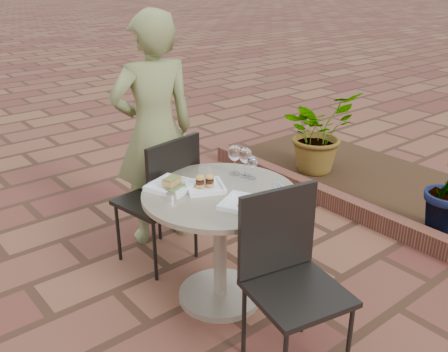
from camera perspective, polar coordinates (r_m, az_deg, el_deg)
ground at (r=3.24m, az=-2.08°, el=-13.60°), size 60.00×60.00×0.00m
cafe_table at (r=2.97m, az=-0.45°, el=-6.11°), size 0.90×0.90×0.73m
chair_far at (r=3.31m, az=-6.86°, el=-1.79°), size 0.51×0.51×0.93m
chair_near at (r=2.54m, az=7.30°, el=-10.20°), size 0.52×0.52×0.93m
diner at (r=3.58m, az=-7.97°, el=5.03°), size 0.68×0.52×1.68m
plate_salmon at (r=2.92m, az=-5.95°, el=-1.04°), size 0.31×0.31×0.07m
plate_sliders at (r=2.89m, az=-2.20°, el=-0.99°), size 0.28×0.28×0.14m
plate_tuna at (r=2.69m, az=2.24°, el=-3.16°), size 0.30×0.30×0.03m
wine_glass_right at (r=3.00m, az=3.25°, el=1.54°), size 0.06×0.06×0.15m
wine_glass_mid at (r=3.05m, az=1.23°, el=2.57°), size 0.08×0.08×0.19m
wine_glass_far at (r=3.03m, az=2.47°, el=2.29°), size 0.08×0.08×0.19m
steel_ramekin at (r=2.77m, az=-6.09°, el=-2.38°), size 0.06×0.06×0.04m
cutlery_set at (r=2.90m, az=6.57°, el=-1.54°), size 0.19×0.25×0.00m
planter_curb at (r=4.37m, az=12.33°, el=-2.67°), size 0.12×3.00×0.15m
mulch_bed at (r=4.92m, az=17.44°, el=-0.82°), size 1.30×3.00×0.06m
potted_plant_a at (r=4.89m, az=10.67°, el=5.02°), size 0.71×0.62×0.78m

